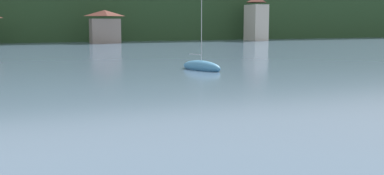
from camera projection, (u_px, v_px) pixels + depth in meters
shore_building_central at (105, 27)px, 85.47m from camera, size 5.43×3.27×5.96m
shore_building_eastcentral at (256, 19)px, 97.94m from camera, size 3.31×5.17×8.94m
sailboat_far_5 at (201, 67)px, 38.09m from camera, size 2.44×4.54×6.50m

